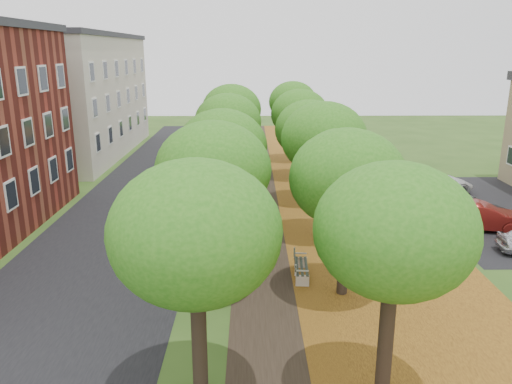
{
  "coord_description": "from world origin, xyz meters",
  "views": [
    {
      "loc": [
        -0.87,
        -11.27,
        8.93
      ],
      "look_at": [
        -0.62,
        11.38,
        2.5
      ],
      "focal_mm": 35.0,
      "sensor_mm": 36.0,
      "label": 1
    }
  ],
  "objects_px": {
    "bench": "(300,266)",
    "car_grey": "(468,208)",
    "car_red": "(481,216)",
    "car_white": "(434,183)"
  },
  "relations": [
    {
      "from": "car_red",
      "to": "car_grey",
      "type": "distance_m",
      "value": 1.6
    },
    {
      "from": "bench",
      "to": "car_red",
      "type": "relative_size",
      "value": 0.44
    },
    {
      "from": "car_red",
      "to": "car_white",
      "type": "height_order",
      "value": "car_red"
    },
    {
      "from": "car_red",
      "to": "car_white",
      "type": "bearing_deg",
      "value": 11.24
    },
    {
      "from": "bench",
      "to": "car_grey",
      "type": "xyz_separation_m",
      "value": [
        9.86,
        7.12,
        0.19
      ]
    },
    {
      "from": "bench",
      "to": "car_grey",
      "type": "relative_size",
      "value": 0.43
    },
    {
      "from": "bench",
      "to": "car_grey",
      "type": "bearing_deg",
      "value": -50.84
    },
    {
      "from": "car_red",
      "to": "car_white",
      "type": "xyz_separation_m",
      "value": [
        0.0,
        6.88,
        -0.03
      ]
    },
    {
      "from": "bench",
      "to": "car_red",
      "type": "xyz_separation_m",
      "value": [
        9.86,
        5.52,
        0.25
      ]
    },
    {
      "from": "car_red",
      "to": "car_grey",
      "type": "relative_size",
      "value": 0.96
    }
  ]
}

